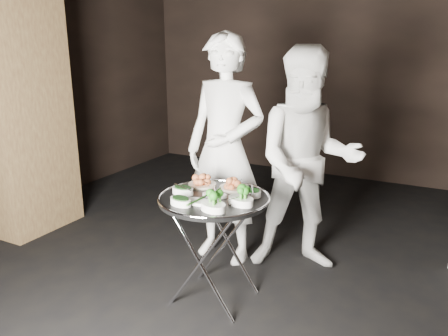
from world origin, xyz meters
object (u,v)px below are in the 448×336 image
at_px(waiter_right, 307,162).
at_px(waiter_left, 225,151).
at_px(serving_tray, 214,198).
at_px(tray_stand, 214,244).

bearing_deg(waiter_right, waiter_left, 168.67).
xyz_separation_m(serving_tray, waiter_left, (-0.24, 0.63, 0.17)).
relative_size(tray_stand, waiter_right, 0.43).
height_order(serving_tray, waiter_left, waiter_left).
height_order(serving_tray, waiter_right, waiter_right).
distance_m(serving_tray, waiter_right, 0.89).
relative_size(waiter_left, waiter_right, 1.06).
distance_m(waiter_left, waiter_right, 0.67).
bearing_deg(waiter_right, tray_stand, -141.88).
xyz_separation_m(tray_stand, serving_tray, (0.00, -0.00, 0.34)).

